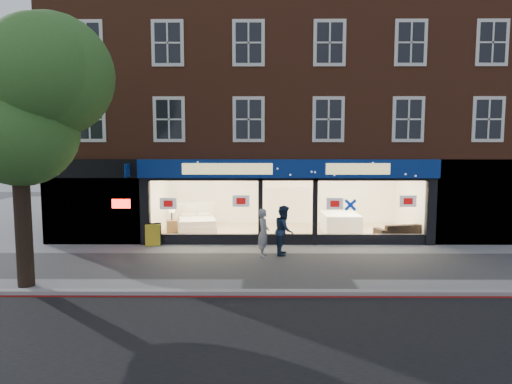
{
  "coord_description": "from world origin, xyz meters",
  "views": [
    {
      "loc": [
        -1.12,
        -14.34,
        3.87
      ],
      "look_at": [
        -1.22,
        2.5,
        2.1
      ],
      "focal_mm": 32.0,
      "sensor_mm": 36.0,
      "label": 1
    }
  ],
  "objects_px": {
    "pedestrian_blue": "(284,230)",
    "sofa": "(400,230)",
    "display_bed": "(197,223)",
    "mattress_stack": "(340,222)",
    "a_board": "(153,235)",
    "pedestrian_grey": "(264,233)"
  },
  "relations": [
    {
      "from": "sofa",
      "to": "pedestrian_blue",
      "type": "xyz_separation_m",
      "value": [
        -4.82,
        -2.48,
        0.48
      ]
    },
    {
      "from": "pedestrian_blue",
      "to": "sofa",
      "type": "bearing_deg",
      "value": -56.01
    },
    {
      "from": "a_board",
      "to": "pedestrian_grey",
      "type": "height_order",
      "value": "pedestrian_grey"
    },
    {
      "from": "display_bed",
      "to": "a_board",
      "type": "relative_size",
      "value": 2.54
    },
    {
      "from": "display_bed",
      "to": "pedestrian_blue",
      "type": "xyz_separation_m",
      "value": [
        3.61,
        -3.98,
        0.46
      ]
    },
    {
      "from": "sofa",
      "to": "pedestrian_blue",
      "type": "bearing_deg",
      "value": 13.99
    },
    {
      "from": "mattress_stack",
      "to": "pedestrian_blue",
      "type": "bearing_deg",
      "value": -124.0
    },
    {
      "from": "mattress_stack",
      "to": "display_bed",
      "type": "bearing_deg",
      "value": 179.89
    },
    {
      "from": "pedestrian_grey",
      "to": "pedestrian_blue",
      "type": "bearing_deg",
      "value": -63.84
    },
    {
      "from": "mattress_stack",
      "to": "pedestrian_blue",
      "type": "height_order",
      "value": "pedestrian_blue"
    },
    {
      "from": "display_bed",
      "to": "sofa",
      "type": "relative_size",
      "value": 1.13
    },
    {
      "from": "display_bed",
      "to": "pedestrian_grey",
      "type": "relative_size",
      "value": 1.34
    },
    {
      "from": "sofa",
      "to": "display_bed",
      "type": "bearing_deg",
      "value": -23.33
    },
    {
      "from": "sofa",
      "to": "mattress_stack",
      "type": "bearing_deg",
      "value": -47.94
    },
    {
      "from": "display_bed",
      "to": "sofa",
      "type": "distance_m",
      "value": 8.56
    },
    {
      "from": "mattress_stack",
      "to": "a_board",
      "type": "height_order",
      "value": "a_board"
    },
    {
      "from": "sofa",
      "to": "pedestrian_blue",
      "type": "height_order",
      "value": "pedestrian_blue"
    },
    {
      "from": "sofa",
      "to": "pedestrian_blue",
      "type": "relative_size",
      "value": 1.13
    },
    {
      "from": "a_board",
      "to": "pedestrian_grey",
      "type": "relative_size",
      "value": 0.53
    },
    {
      "from": "mattress_stack",
      "to": "sofa",
      "type": "xyz_separation_m",
      "value": [
        2.15,
        -1.49,
        -0.09
      ]
    },
    {
      "from": "display_bed",
      "to": "pedestrian_blue",
      "type": "bearing_deg",
      "value": -57.94
    },
    {
      "from": "a_board",
      "to": "pedestrian_grey",
      "type": "xyz_separation_m",
      "value": [
        4.18,
        -1.58,
        0.39
      ]
    }
  ]
}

